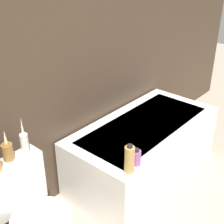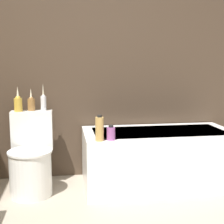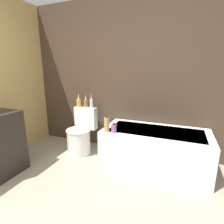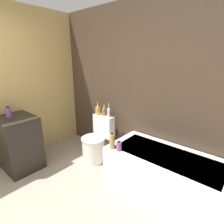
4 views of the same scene
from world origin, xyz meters
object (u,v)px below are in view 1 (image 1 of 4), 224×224
(vase_silver, at_px, (7,150))
(shampoo_bottle_short, at_px, (136,157))
(vase_bronze, at_px, (24,141))
(shampoo_bottle_tall, at_px, (129,159))
(bathtub, at_px, (143,149))

(vase_silver, bearing_deg, shampoo_bottle_short, -34.32)
(vase_bronze, bearing_deg, vase_silver, 173.12)
(vase_silver, distance_m, shampoo_bottle_tall, 0.84)
(vase_silver, relative_size, shampoo_bottle_short, 1.65)
(vase_silver, distance_m, vase_bronze, 0.12)
(shampoo_bottle_tall, bearing_deg, vase_bronze, 135.28)
(bathtub, relative_size, shampoo_bottle_short, 11.20)
(shampoo_bottle_short, bearing_deg, vase_silver, 145.68)
(vase_silver, bearing_deg, vase_bronze, -6.88)
(vase_bronze, height_order, shampoo_bottle_short, vase_bronze)
(vase_silver, distance_m, shampoo_bottle_short, 0.92)
(bathtub, bearing_deg, shampoo_bottle_tall, -153.71)
(vase_silver, height_order, vase_bronze, vase_bronze)
(bathtub, height_order, shampoo_bottle_tall, shampoo_bottle_tall)
(shampoo_bottle_tall, bearing_deg, bathtub, 26.29)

